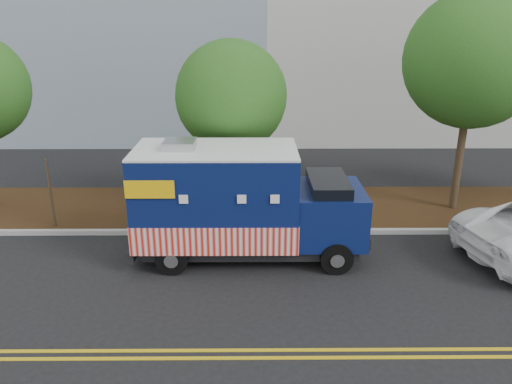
{
  "coord_description": "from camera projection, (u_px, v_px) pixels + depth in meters",
  "views": [
    {
      "loc": [
        1.29,
        -13.14,
        6.66
      ],
      "look_at": [
        1.38,
        0.6,
        1.71
      ],
      "focal_mm": 35.0,
      "sensor_mm": 36.0,
      "label": 1
    }
  ],
  "objects": [
    {
      "name": "centerline_far",
      "position": [
        190.0,
        358.0,
        10.19
      ],
      "size": [
        120.0,
        0.1,
        0.01
      ],
      "primitive_type": "cube",
      "color": "gold",
      "rests_on": "ground"
    },
    {
      "name": "curb",
      "position": [
        213.0,
        232.0,
        15.9
      ],
      "size": [
        120.0,
        0.18,
        0.15
      ],
      "primitive_type": "cube",
      "color": "#9E9E99",
      "rests_on": "ground"
    },
    {
      "name": "centerline_near",
      "position": [
        192.0,
        350.0,
        10.42
      ],
      "size": [
        120.0,
        0.1,
        0.01
      ],
      "primitive_type": "cube",
      "color": "gold",
      "rests_on": "ground"
    },
    {
      "name": "ground",
      "position": [
        209.0,
        254.0,
        14.61
      ],
      "size": [
        120.0,
        120.0,
        0.0
      ],
      "primitive_type": "plane",
      "color": "black",
      "rests_on": "ground"
    },
    {
      "name": "tree_b",
      "position": [
        231.0,
        97.0,
        16.12
      ],
      "size": [
        3.62,
        3.62,
        5.93
      ],
      "color": "#38281C",
      "rests_on": "ground"
    },
    {
      "name": "sign_post",
      "position": [
        51.0,
        196.0,
        15.8
      ],
      "size": [
        0.06,
        0.06,
        2.4
      ],
      "primitive_type": "cube",
      "color": "#473828",
      "rests_on": "ground"
    },
    {
      "name": "tree_c",
      "position": [
        473.0,
        60.0,
        15.97
      ],
      "size": [
        4.43,
        4.43,
        7.46
      ],
      "color": "#38281C",
      "rests_on": "ground"
    },
    {
      "name": "mulch_strip",
      "position": [
        217.0,
        208.0,
        17.88
      ],
      "size": [
        120.0,
        4.0,
        0.15
      ],
      "primitive_type": "cube",
      "color": "black",
      "rests_on": "ground"
    },
    {
      "name": "food_truck",
      "position": [
        237.0,
        205.0,
        14.02
      ],
      "size": [
        6.54,
        2.54,
        3.44
      ],
      "rotation": [
        0.0,
        0.0,
        -0.0
      ],
      "color": "black",
      "rests_on": "ground"
    }
  ]
}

